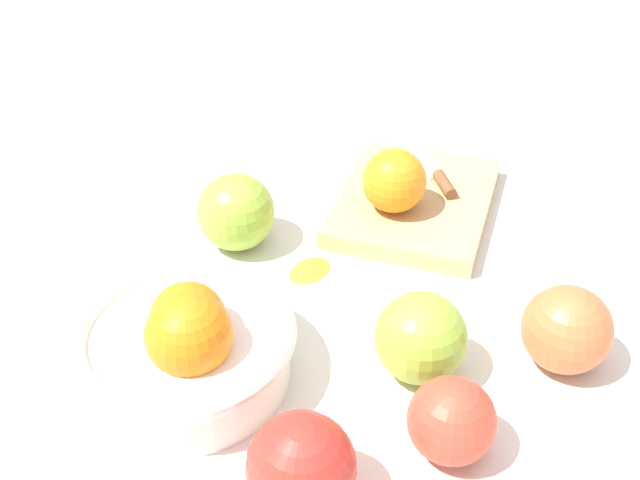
% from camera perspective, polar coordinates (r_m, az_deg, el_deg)
% --- Properties ---
extents(ground_plane, '(2.40, 2.40, 0.00)m').
position_cam_1_polar(ground_plane, '(0.81, 2.76, -3.62)').
color(ground_plane, silver).
extents(bowl, '(0.20, 0.20, 0.10)m').
position_cam_1_polar(bowl, '(0.70, -9.62, -7.32)').
color(bowl, white).
rests_on(bowl, ground_plane).
extents(cutting_board, '(0.22, 0.18, 0.02)m').
position_cam_1_polar(cutting_board, '(0.92, 6.72, 2.64)').
color(cutting_board, tan).
rests_on(cutting_board, ground_plane).
extents(orange_on_board, '(0.07, 0.07, 0.07)m').
position_cam_1_polar(orange_on_board, '(0.88, 5.28, 4.20)').
color(orange_on_board, orange).
rests_on(orange_on_board, cutting_board).
extents(knife, '(0.14, 0.10, 0.01)m').
position_cam_1_polar(knife, '(0.96, 8.14, 4.85)').
color(knife, silver).
rests_on(knife, cutting_board).
extents(apple_front_left, '(0.08, 0.08, 0.08)m').
position_cam_1_polar(apple_front_left, '(0.71, 7.16, -6.90)').
color(apple_front_left, '#8EB738').
rests_on(apple_front_left, ground_plane).
extents(apple_back_center, '(0.08, 0.08, 0.08)m').
position_cam_1_polar(apple_back_center, '(0.85, -5.99, 1.98)').
color(apple_back_center, '#8EB738').
rests_on(apple_back_center, ground_plane).
extents(apple_front_left_2, '(0.08, 0.08, 0.08)m').
position_cam_1_polar(apple_front_left_2, '(0.61, -1.34, -15.77)').
color(apple_front_left_2, red).
rests_on(apple_front_left_2, ground_plane).
extents(apple_front_left_3, '(0.07, 0.07, 0.07)m').
position_cam_1_polar(apple_front_left_3, '(0.65, 9.31, -12.54)').
color(apple_front_left_3, '#D6422D').
rests_on(apple_front_left_3, ground_plane).
extents(apple_front_center, '(0.08, 0.08, 0.08)m').
position_cam_1_polar(apple_front_center, '(0.74, 17.10, -6.08)').
color(apple_front_center, '#CC6638').
rests_on(apple_front_center, ground_plane).
extents(citrus_peel, '(0.06, 0.05, 0.01)m').
position_cam_1_polar(citrus_peel, '(0.83, -0.72, -1.99)').
color(citrus_peel, orange).
rests_on(citrus_peel, ground_plane).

